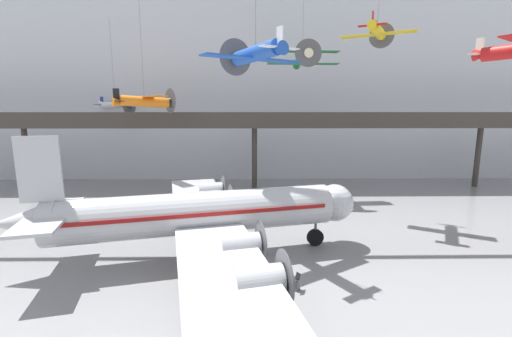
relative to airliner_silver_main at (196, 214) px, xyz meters
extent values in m
plane|color=gray|center=(4.35, -3.78, -3.28)|extent=(260.00, 260.00, 0.00)
cube|color=silver|center=(4.35, 29.05, 10.38)|extent=(140.00, 3.00, 27.31)
cube|color=#38332D|center=(4.35, 21.31, 5.27)|extent=(110.00, 3.20, 0.90)
cube|color=#38332D|center=(4.35, 19.77, 6.27)|extent=(110.00, 0.12, 1.10)
cylinder|color=#38332D|center=(-25.90, 22.27, 0.77)|extent=(0.70, 0.70, 8.10)
cylinder|color=#38332D|center=(4.35, 22.27, 0.77)|extent=(0.70, 0.70, 8.10)
cylinder|color=#38332D|center=(34.60, 22.27, 0.77)|extent=(0.70, 0.70, 8.10)
cylinder|color=#B7BABF|center=(0.10, 0.03, 0.06)|extent=(19.62, 7.45, 2.95)
sphere|color=#B7BABF|center=(10.39, 2.51, 0.06)|extent=(2.90, 2.90, 2.90)
cone|color=#B7BABF|center=(-10.32, -2.50, 0.28)|extent=(4.37, 3.54, 2.72)
cube|color=maroon|center=(0.10, 0.03, 0.36)|extent=(18.31, 7.19, 0.27)
cube|color=#B7BABF|center=(-1.05, 7.67, -0.60)|extent=(7.33, 13.17, 0.28)
cube|color=#B7BABF|center=(2.58, -7.30, -0.60)|extent=(7.33, 13.17, 0.28)
cylinder|color=#B7BABF|center=(0.92, 5.33, -0.55)|extent=(2.53, 1.91, 1.42)
cylinder|color=#4C4C51|center=(2.13, 5.62, -0.55)|extent=(0.69, 2.63, 2.69)
cylinder|color=#B7BABF|center=(-0.08, 9.44, -0.55)|extent=(2.53, 1.91, 1.42)
cylinder|color=#4C4C51|center=(1.13, 9.74, -0.55)|extent=(0.69, 2.63, 2.69)
cylinder|color=#B7BABF|center=(3.25, -4.32, -0.55)|extent=(2.53, 1.91, 1.42)
cylinder|color=#4C4C51|center=(4.46, -4.03, -0.55)|extent=(0.69, 2.63, 2.69)
cylinder|color=#B7BABF|center=(4.25, -8.43, -0.55)|extent=(2.53, 1.91, 1.42)
cylinder|color=#4C4C51|center=(5.46, -8.14, -0.55)|extent=(0.69, 2.63, 2.69)
cube|color=#B7BABF|center=(-9.17, -2.22, 3.61)|extent=(2.47, 0.78, 4.14)
cube|color=#B7BABF|center=(-8.89, -2.15, 0.65)|extent=(4.23, 8.05, 0.20)
cylinder|color=#4C4C51|center=(8.91, 2.16, -2.02)|extent=(0.20, 0.20, 1.21)
cylinder|color=black|center=(8.91, 2.16, -2.63)|extent=(1.35, 0.68, 1.30)
cylinder|color=#4C4C51|center=(-0.23, 2.38, -2.02)|extent=(0.20, 0.20, 1.21)
cylinder|color=black|center=(-0.23, 2.38, -2.63)|extent=(1.35, 0.68, 1.30)
cylinder|color=#4C4C51|center=(0.88, -2.22, -2.02)|extent=(0.20, 0.20, 1.21)
cylinder|color=black|center=(0.88, -2.22, -2.63)|extent=(1.35, 0.68, 1.30)
cylinder|color=orange|center=(-8.00, 15.91, 8.02)|extent=(5.07, 4.23, 1.37)
cone|color=black|center=(-5.72, 17.64, 8.14)|extent=(1.34, 1.36, 1.02)
cylinder|color=#4C4C51|center=(-5.56, 17.76, 8.15)|extent=(1.81, 2.37, 2.94)
cone|color=orange|center=(-10.12, 14.30, 7.90)|extent=(1.78, 1.68, 1.03)
cube|color=orange|center=(-7.74, 16.11, 8.55)|extent=(6.06, 7.38, 0.10)
cube|color=black|center=(-10.39, 14.10, 8.69)|extent=(0.57, 0.45, 1.36)
cube|color=black|center=(-10.39, 14.10, 8.02)|extent=(2.31, 2.74, 0.06)
cylinder|color=slate|center=(-8.00, 15.91, 13.86)|extent=(0.04, 0.04, 10.56)
cylinder|color=#1E4CAD|center=(4.23, 1.25, 11.01)|extent=(3.55, 4.86, 1.21)
cone|color=white|center=(2.85, 3.50, 11.10)|extent=(1.24, 1.20, 0.94)
cylinder|color=#4C4C51|center=(2.75, 3.65, 11.11)|extent=(2.33, 1.46, 2.71)
cone|color=#1E4CAD|center=(5.53, -0.83, 10.93)|extent=(1.48, 1.64, 0.93)
cube|color=#1E4CAD|center=(4.07, 1.51, 10.70)|extent=(7.12, 5.04, 0.10)
cube|color=white|center=(5.69, -1.10, 11.64)|extent=(0.37, 0.55, 1.25)
cube|color=white|center=(5.69, -1.10, 11.01)|extent=(2.63, 1.95, 0.06)
cylinder|color=#1E6B33|center=(9.98, 18.69, 12.89)|extent=(1.48, 5.69, 1.75)
cone|color=beige|center=(10.15, 15.79, 13.21)|extent=(1.09, 0.98, 1.03)
cylinder|color=#4C4C51|center=(10.16, 15.59, 13.23)|extent=(2.98, 0.22, 2.98)
cone|color=#1E6B33|center=(9.81, 21.38, 12.59)|extent=(1.07, 1.64, 1.13)
cube|color=#1E6B33|center=(10.00, 18.35, 13.81)|extent=(8.44, 1.85, 0.10)
cube|color=#1E6B33|center=(10.00, 18.35, 12.43)|extent=(8.44, 1.85, 0.10)
cube|color=beige|center=(9.79, 21.72, 13.58)|extent=(0.10, 0.68, 1.38)
cube|color=beige|center=(9.79, 21.72, 12.89)|extent=(3.02, 0.85, 0.06)
cylinder|color=slate|center=(9.98, 18.69, 16.42)|extent=(0.04, 0.04, 5.92)
cone|color=red|center=(22.12, 4.48, 11.47)|extent=(1.57, 1.68, 0.93)
cube|color=silver|center=(21.94, 4.74, 12.11)|extent=(0.42, 0.56, 1.30)
cube|color=silver|center=(21.94, 4.74, 11.46)|extent=(2.68, 2.15, 0.06)
cylinder|color=silver|center=(-14.87, 25.18, 7.78)|extent=(4.50, 2.69, 1.27)
cone|color=navy|center=(-12.74, 24.23, 7.60)|extent=(1.02, 1.06, 0.83)
cylinder|color=#4C4C51|center=(-12.59, 24.16, 7.58)|extent=(1.02, 2.21, 2.41)
cone|color=silver|center=(-16.86, 26.07, 7.95)|extent=(1.47, 1.23, 0.88)
cube|color=silver|center=(-14.62, 25.07, 7.50)|extent=(3.75, 6.60, 0.10)
cube|color=navy|center=(-17.11, 26.18, 8.33)|extent=(0.52, 0.28, 1.11)
cube|color=navy|center=(-17.11, 26.18, 7.78)|extent=(1.48, 2.42, 0.06)
cylinder|color=slate|center=(-14.87, 25.18, 13.68)|extent=(0.04, 0.04, 10.89)
cylinder|color=yellow|center=(15.30, 9.15, 14.19)|extent=(2.94, 4.28, 0.93)
cone|color=red|center=(16.42, 11.16, 14.20)|extent=(1.07, 1.03, 0.82)
cylinder|color=#4C4C51|center=(16.50, 11.30, 14.20)|extent=(2.08, 1.19, 2.36)
cone|color=yellow|center=(14.25, 7.29, 14.18)|extent=(1.25, 1.41, 0.78)
cube|color=yellow|center=(15.43, 9.39, 13.92)|extent=(6.31, 4.17, 0.10)
cube|color=red|center=(14.12, 7.05, 14.73)|extent=(0.31, 0.50, 1.09)
cube|color=red|center=(14.12, 7.05, 14.19)|extent=(2.32, 1.62, 0.06)
cube|color=#4C4C51|center=(6.63, -4.56, -2.93)|extent=(0.35, 0.42, 0.70)
cube|color=#232326|center=(6.63, -4.56, -2.40)|extent=(0.45, 0.67, 0.73)
camera|label=1|loc=(3.91, -23.13, 7.35)|focal=24.00mm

